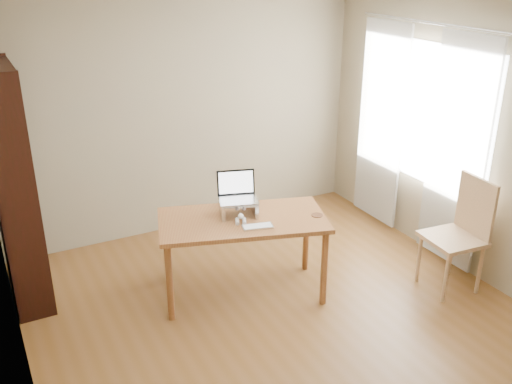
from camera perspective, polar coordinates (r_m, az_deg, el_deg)
name	(u,v)px	position (r m, az deg, el deg)	size (l,w,h in m)	color
room	(298,182)	(4.27, 4.22, 1.01)	(4.04, 4.54, 2.64)	brown
bookshelf	(14,188)	(5.23, -23.07, 0.40)	(0.30, 0.90, 2.10)	black
curtains	(416,136)	(6.02, 15.71, 5.42)	(0.03, 1.90, 2.25)	silver
desk	(243,228)	(5.00, -1.35, -3.61)	(1.60, 1.13, 0.75)	brown
laptop_stand	(238,206)	(4.99, -1.77, -1.44)	(0.32, 0.25, 0.13)	silver
laptop	(235,193)	(5.00, -2.09, -0.05)	(0.39, 0.37, 0.24)	silver
keyboard	(258,227)	(4.80, 0.16, -3.48)	(0.28, 0.17, 0.02)	silver
coaster	(317,215)	(5.04, 6.13, -2.31)	(0.10, 0.10, 0.01)	#54311D
cat	(238,206)	(5.03, -1.83, -1.43)	(0.26, 0.49, 0.16)	#433A34
chair	(461,229)	(5.47, 19.77, -3.54)	(0.51, 0.51, 1.06)	tan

